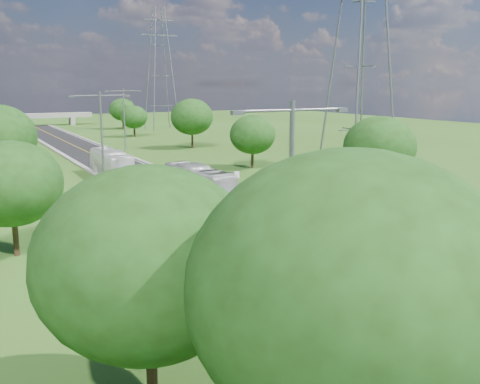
# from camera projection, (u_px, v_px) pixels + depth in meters

# --- Properties ---
(ground) EXTENTS (260.00, 260.00, 0.00)m
(ground) POSITION_uv_depth(u_px,v_px,m) (121.00, 168.00, 68.98)
(ground) COLOR #2E4B15
(ground) RESTS_ON ground
(road) EXTENTS (8.00, 150.00, 0.06)m
(road) POSITION_uv_depth(u_px,v_px,m) (109.00, 162.00, 74.14)
(road) COLOR black
(road) RESTS_ON ground
(curb_left) EXTENTS (0.50, 150.00, 0.22)m
(curb_left) POSITION_uv_depth(u_px,v_px,m) (77.00, 164.00, 72.14)
(curb_left) COLOR gray
(curb_left) RESTS_ON ground
(curb_right) EXTENTS (0.50, 150.00, 0.22)m
(curb_right) POSITION_uv_depth(u_px,v_px,m) (138.00, 160.00, 76.12)
(curb_right) COLOR gray
(curb_right) RESTS_ON ground
(speed_limit_sign) EXTENTS (0.55, 0.09, 2.40)m
(speed_limit_sign) POSITION_uv_depth(u_px,v_px,m) (237.00, 179.00, 52.14)
(speed_limit_sign) COLOR slate
(speed_limit_sign) RESTS_ON ground
(overpass) EXTENTS (30.00, 3.00, 3.20)m
(overpass) POSITION_uv_depth(u_px,v_px,m) (32.00, 117.00, 137.39)
(overpass) COLOR gray
(overpass) RESTS_ON ground
(streetlight_near_left) EXTENTS (5.90, 0.25, 10.00)m
(streetlight_near_left) POSITION_uv_depth(u_px,v_px,m) (291.00, 193.00, 23.66)
(streetlight_near_left) COLOR slate
(streetlight_near_left) RESTS_ON ground
(streetlight_mid_left) EXTENTS (5.90, 0.25, 10.00)m
(streetlight_mid_left) POSITION_uv_depth(u_px,v_px,m) (102.00, 134.00, 52.08)
(streetlight_mid_left) COLOR slate
(streetlight_mid_left) RESTS_ON ground
(streetlight_far_right) EXTENTS (5.90, 0.25, 10.00)m
(streetlight_far_right) POSITION_uv_depth(u_px,v_px,m) (124.00, 114.00, 86.11)
(streetlight_far_right) COLOR slate
(streetlight_far_right) RESTS_ON ground
(power_tower_near) EXTENTS (9.00, 6.40, 28.00)m
(power_tower_near) POSITION_uv_depth(u_px,v_px,m) (361.00, 54.00, 59.27)
(power_tower_near) COLOR slate
(power_tower_near) RESTS_ON ground
(power_tower_far) EXTENTS (9.00, 6.40, 28.00)m
(power_tower_far) POSITION_uv_depth(u_px,v_px,m) (160.00, 70.00, 125.73)
(power_tower_far) COLOR slate
(power_tower_far) RESTS_ON ground
(tree_la) EXTENTS (7.14, 7.14, 8.30)m
(tree_la) POSITION_uv_depth(u_px,v_px,m) (148.00, 262.00, 16.61)
(tree_la) COLOR black
(tree_la) RESTS_ON ground
(tree_lb) EXTENTS (6.30, 6.30, 7.33)m
(tree_lb) POSITION_uv_depth(u_px,v_px,m) (11.00, 184.00, 33.02)
(tree_lb) COLOR black
(tree_lb) RESTS_ON ground
(tree_lf) EXTENTS (7.98, 7.98, 9.28)m
(tree_lf) POSITION_uv_depth(u_px,v_px,m) (350.00, 290.00, 12.72)
(tree_lf) COLOR black
(tree_lf) RESTS_ON ground
(tree_rb) EXTENTS (6.72, 6.72, 7.82)m
(tree_rb) POSITION_uv_depth(u_px,v_px,m) (380.00, 147.00, 49.65)
(tree_rb) COLOR black
(tree_rb) RESTS_ON ground
(tree_rc) EXTENTS (5.88, 5.88, 6.84)m
(tree_rc) POSITION_uv_depth(u_px,v_px,m) (253.00, 135.00, 68.25)
(tree_rc) COLOR black
(tree_rc) RESTS_ON ground
(tree_rd) EXTENTS (7.14, 7.14, 8.30)m
(tree_rd) POSITION_uv_depth(u_px,v_px,m) (192.00, 117.00, 89.67)
(tree_rd) COLOR black
(tree_rd) RESTS_ON ground
(tree_re) EXTENTS (5.46, 5.46, 6.35)m
(tree_re) POSITION_uv_depth(u_px,v_px,m) (134.00, 117.00, 109.41)
(tree_re) COLOR black
(tree_re) RESTS_ON ground
(tree_rf) EXTENTS (6.30, 6.30, 7.33)m
(tree_rf) POSITION_uv_depth(u_px,v_px,m) (123.00, 110.00, 128.15)
(tree_rf) COLOR black
(tree_rf) RESTS_ON ground
(bus_outbound) EXTENTS (3.15, 10.91, 3.00)m
(bus_outbound) POSITION_uv_depth(u_px,v_px,m) (198.00, 181.00, 50.98)
(bus_outbound) COLOR silver
(bus_outbound) RESTS_ON road
(bus_inbound) EXTENTS (2.79, 11.09, 3.08)m
(bus_inbound) POSITION_uv_depth(u_px,v_px,m) (111.00, 163.00, 62.35)
(bus_inbound) COLOR white
(bus_inbound) RESTS_ON road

